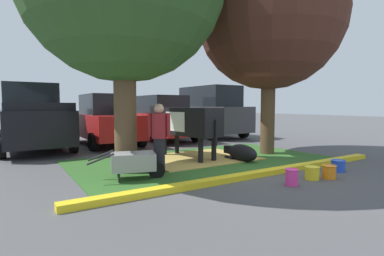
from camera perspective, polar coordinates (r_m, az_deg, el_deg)
The scene contains 17 objects.
ground_plane at distance 7.41m, azimuth 11.09°, elevation -8.00°, with size 80.00×80.00×0.00m, color #4C4C4F.
grass_island at distance 8.55m, azimuth 2.30°, elevation -6.20°, with size 7.22×4.16×0.02m, color #2D5B23.
curb_yellow at distance 6.86m, azimuth 13.07°, elevation -8.53°, with size 8.42×0.24×0.12m, color yellow.
hay_bedding at distance 8.75m, azimuth 1.06°, elevation -5.85°, with size 3.20×2.40×0.04m, color tan.
shade_tree_right at distance 10.25m, azimuth 14.75°, elevation 20.12°, with size 4.63×4.63×6.72m.
cow_holstein at distance 8.76m, azimuth -1.29°, elevation 1.23°, with size 0.98×3.13×1.55m.
calf_lying at distance 8.51m, azimuth 9.51°, elevation -4.74°, with size 0.52×1.31×0.48m.
person_handler at distance 6.81m, azimuth -6.36°, elevation -1.63°, with size 0.41×0.39×1.62m.
wheelbarrow at distance 6.39m, azimuth -11.11°, elevation -6.45°, with size 1.61×0.89×0.63m.
bucket_pink at distance 6.22m, azimuth 18.69°, elevation -8.91°, with size 0.27×0.27×0.33m.
bucket_yellow at distance 6.86m, azimuth 22.17°, elevation -7.97°, with size 0.32×0.32×0.28m.
bucket_orange at distance 7.09m, azimuth 24.94°, elevation -7.64°, with size 0.30×0.30×0.29m.
bucket_blue at distance 7.93m, azimuth 26.37°, elevation -6.50°, with size 0.34×0.34×0.28m.
pickup_truck_black at distance 12.19m, azimuth -28.37°, elevation 1.67°, with size 2.28×5.43×2.42m.
sedan_red at distance 12.35m, azimuth -16.26°, elevation 1.45°, with size 2.07×4.42×2.02m.
hatchback_white at distance 13.48m, azimuth -5.78°, elevation 1.83°, with size 2.07×4.42×2.02m.
suv_dark_grey at distance 15.03m, azimuth 3.39°, elevation 3.19°, with size 2.17×4.63×2.52m.
Camera 1 is at (-4.99, -5.24, 1.58)m, focal length 27.62 mm.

